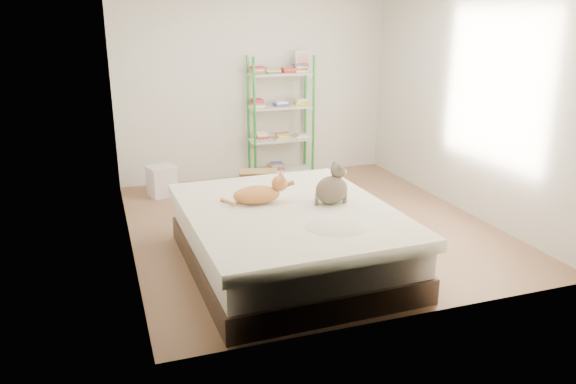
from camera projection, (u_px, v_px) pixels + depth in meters
name	position (u px, v px, depth m)	size (l,w,h in m)	color
room	(310.00, 107.00, 5.82)	(3.81, 4.21, 2.61)	brown
bed	(288.00, 238.00, 5.10)	(1.84, 2.27, 0.57)	#4B342D
orange_cat	(257.00, 192.00, 5.11)	(0.51, 0.28, 0.21)	#D58F4A
grey_cat	(332.00, 184.00, 5.08)	(0.28, 0.33, 0.38)	brown
shelf_unit	(281.00, 114.00, 7.73)	(0.89, 0.36, 1.74)	green
cardboard_box	(259.00, 184.00, 7.09)	(0.56, 0.56, 0.38)	#B18E4A
white_bin	(162.00, 181.00, 7.13)	(0.42, 0.39, 0.39)	silver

